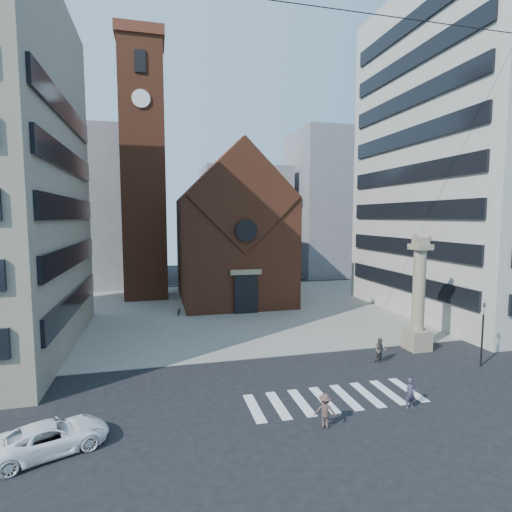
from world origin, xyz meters
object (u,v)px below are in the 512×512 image
(pedestrian_0, at_px, (410,393))
(traffic_light, at_px, (482,333))
(pedestrian_2, at_px, (380,351))
(white_car, at_px, (51,437))
(scooter_0, at_px, (179,311))
(lion_column, at_px, (418,304))
(pedestrian_1, at_px, (380,350))

(pedestrian_0, bearing_deg, traffic_light, 27.71)
(pedestrian_2, bearing_deg, white_car, 126.94)
(pedestrian_0, relative_size, scooter_0, 1.04)
(lion_column, xyz_separation_m, white_car, (-23.26, -7.64, -2.82))
(pedestrian_1, height_order, scooter_0, pedestrian_1)
(pedestrian_0, distance_m, pedestrian_2, 6.60)
(white_car, relative_size, scooter_0, 3.01)
(pedestrian_2, distance_m, scooter_0, 20.63)
(pedestrian_1, xyz_separation_m, scooter_0, (-12.54, 16.47, -0.40))
(white_car, bearing_deg, pedestrian_0, -112.49)
(lion_column, bearing_deg, pedestrian_1, -156.68)
(lion_column, distance_m, pedestrian_1, 5.22)
(pedestrian_0, height_order, pedestrian_1, pedestrian_1)
(traffic_light, bearing_deg, lion_column, 116.46)
(lion_column, relative_size, pedestrian_1, 5.10)
(traffic_light, relative_size, pedestrian_0, 2.71)
(lion_column, distance_m, pedestrian_0, 10.41)
(lion_column, height_order, white_car, lion_column)
(pedestrian_2, relative_size, scooter_0, 1.04)
(lion_column, height_order, pedestrian_0, lion_column)
(white_car, xyz_separation_m, scooter_0, (6.56, 22.31, -0.19))
(pedestrian_0, distance_m, pedestrian_1, 6.48)
(scooter_0, bearing_deg, pedestrian_0, -52.88)
(traffic_light, height_order, pedestrian_2, traffic_light)
(traffic_light, bearing_deg, white_car, -171.80)
(pedestrian_1, relative_size, scooter_0, 1.12)
(pedestrian_2, bearing_deg, pedestrian_0, -178.32)
(white_car, height_order, pedestrian_1, pedestrian_1)
(traffic_light, xyz_separation_m, pedestrian_0, (-8.15, -3.96, -1.49))
(traffic_light, distance_m, pedestrian_2, 6.71)
(lion_column, xyz_separation_m, pedestrian_2, (-4.12, -1.68, -2.66))
(lion_column, height_order, scooter_0, lion_column)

